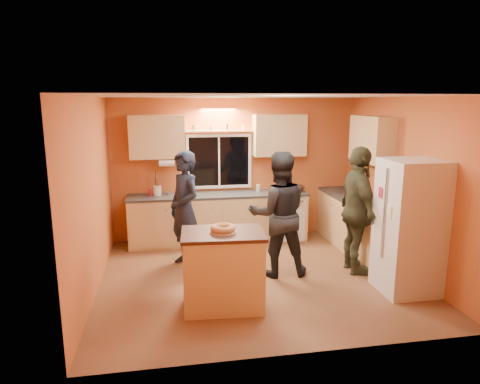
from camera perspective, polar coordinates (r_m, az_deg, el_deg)
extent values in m
plane|color=brown|center=(6.43, 2.27, -11.20)|extent=(4.50, 4.50, 0.00)
cube|color=#CC5834|center=(7.97, -0.69, 3.10)|extent=(4.50, 0.04, 2.60)
cube|color=#CC5834|center=(4.17, 8.25, -5.33)|extent=(4.50, 0.04, 2.60)
cube|color=#CC5834|center=(5.99, -19.18, -0.56)|extent=(0.04, 4.00, 2.60)
cube|color=#CC5834|center=(6.87, 21.04, 0.86)|extent=(0.04, 4.00, 2.60)
cube|color=white|center=(5.91, 2.49, 12.64)|extent=(4.50, 4.00, 0.02)
cube|color=black|center=(7.89, -2.83, 4.10)|extent=(1.10, 0.02, 0.90)
cube|color=white|center=(7.88, -2.81, 4.08)|extent=(1.20, 0.04, 1.00)
cube|color=tan|center=(7.63, -11.00, 7.21)|extent=(0.95, 0.33, 0.75)
cube|color=tan|center=(7.91, 5.28, 7.54)|extent=(0.95, 0.33, 0.75)
cube|color=tan|center=(7.40, 17.13, 6.76)|extent=(0.33, 1.00, 0.75)
cylinder|color=silver|center=(7.57, -9.75, 3.83)|extent=(0.27, 0.12, 0.12)
cube|color=tan|center=(7.82, -2.85, -3.62)|extent=(3.20, 0.60, 0.86)
cube|color=#282B2D|center=(7.71, -2.89, -0.40)|extent=(3.24, 0.62, 0.04)
cube|color=tan|center=(8.40, 12.92, -2.80)|extent=(0.60, 0.60, 0.86)
cube|color=#282B2D|center=(8.30, 13.07, 0.20)|extent=(0.62, 0.62, 0.04)
cube|color=tan|center=(7.36, 16.53, -5.12)|extent=(0.60, 1.80, 0.86)
cube|color=#282B2D|center=(7.24, 16.74, -1.71)|extent=(0.62, 1.84, 0.04)
cube|color=silver|center=(6.11, 21.66, -4.36)|extent=(0.72, 0.70, 1.80)
cube|color=tan|center=(5.39, -2.25, -10.48)|extent=(1.01, 0.71, 0.94)
cube|color=black|center=(5.23, -2.29, -5.58)|extent=(1.05, 0.76, 0.04)
torus|color=#B48649|center=(5.21, -2.29, -4.89)|extent=(0.31, 0.31, 0.09)
imported|color=black|center=(6.65, -7.40, -2.30)|extent=(0.68, 0.78, 1.80)
imported|color=black|center=(6.27, 5.14, -2.96)|extent=(0.94, 0.76, 1.84)
imported|color=#323421|center=(6.55, 15.41, -2.42)|extent=(0.54, 1.15, 1.90)
imported|color=black|center=(8.03, 7.33, 0.49)|extent=(0.37, 0.37, 0.09)
cylinder|color=beige|center=(7.70, -10.97, 0.18)|extent=(0.14, 0.14, 0.17)
imported|color=gray|center=(6.72, 18.20, -1.45)|extent=(0.30, 0.28, 0.28)
cube|color=#B21B2F|center=(7.95, 14.42, 0.02)|extent=(0.18, 0.15, 0.07)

